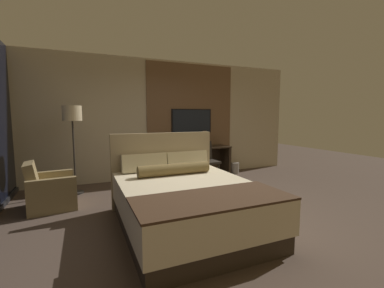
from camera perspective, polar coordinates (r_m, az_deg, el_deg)
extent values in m
plane|color=#4C3D33|center=(4.08, 3.93, -15.09)|extent=(16.00, 16.00, 0.00)
cube|color=#BCAD8E|center=(6.23, -7.03, 5.44)|extent=(7.20, 0.06, 2.80)
cube|color=brown|center=(6.45, -0.20, 5.51)|extent=(2.25, 0.03, 2.70)
cube|color=#33281E|center=(3.52, -0.81, -16.75)|extent=(1.62, 2.05, 0.22)
cube|color=beige|center=(3.41, -0.82, -12.01)|extent=(1.67, 2.12, 0.39)
cube|color=#422D1E|center=(2.75, 4.79, -11.99)|extent=(1.69, 0.74, 0.02)
cube|color=#998460|center=(4.36, -6.38, -5.44)|extent=(1.70, 0.08, 1.21)
cube|color=beige|center=(4.11, -10.61, -4.11)|extent=(0.70, 0.23, 0.31)
cube|color=beige|center=(4.32, -1.32, -3.50)|extent=(0.70, 0.23, 0.31)
cylinder|color=brown|center=(3.83, -3.96, -5.63)|extent=(1.08, 0.17, 0.17)
cube|color=#2D2319|center=(6.24, 0.82, -0.83)|extent=(1.75, 0.51, 0.03)
cube|color=#2D2319|center=(6.01, -6.59, -4.68)|extent=(0.06, 0.46, 0.70)
cube|color=#2D2319|center=(6.68, 7.45, -3.58)|extent=(0.06, 0.46, 0.70)
cube|color=#2D2319|center=(6.50, -0.04, -3.19)|extent=(1.63, 0.02, 0.35)
cube|color=black|center=(6.42, -0.08, 5.12)|extent=(1.05, 0.04, 0.59)
cube|color=black|center=(6.40, -0.01, 5.12)|extent=(0.99, 0.01, 0.55)
cube|color=#28231E|center=(5.73, 3.30, -4.02)|extent=(0.50, 0.48, 0.05)
cube|color=#28231E|center=(5.87, 2.37, -1.45)|extent=(0.45, 0.12, 0.42)
cylinder|color=black|center=(5.53, 2.45, -6.97)|extent=(0.04, 0.04, 0.44)
cylinder|color=black|center=(5.72, 5.89, -6.55)|extent=(0.04, 0.04, 0.44)
cylinder|color=black|center=(5.85, 0.74, -6.23)|extent=(0.04, 0.04, 0.44)
cylinder|color=black|center=(6.03, 4.06, -5.87)|extent=(0.04, 0.04, 0.44)
cube|color=olive|center=(4.81, -28.63, -9.99)|extent=(0.74, 0.59, 0.40)
cube|color=olive|center=(4.73, -32.18, -5.70)|extent=(0.25, 0.54, 0.38)
cube|color=olive|center=(4.49, -28.61, -10.18)|extent=(0.69, 0.17, 0.54)
cube|color=olive|center=(5.09, -28.73, -8.30)|extent=(0.69, 0.17, 0.54)
cylinder|color=#282623|center=(5.50, -24.36, -9.79)|extent=(0.28, 0.28, 0.03)
cylinder|color=#332D28|center=(5.36, -24.70, -2.54)|extent=(0.03, 0.03, 1.44)
cylinder|color=beige|center=(5.30, -25.11, 6.22)|extent=(0.34, 0.34, 0.28)
cylinder|color=#846647|center=(6.39, 2.79, 1.21)|extent=(0.11, 0.11, 0.38)
cube|color=maroon|center=(6.07, -3.31, -0.72)|extent=(0.25, 0.19, 0.03)
cylinder|color=gray|center=(6.78, 9.47, -5.27)|extent=(0.22, 0.22, 0.28)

